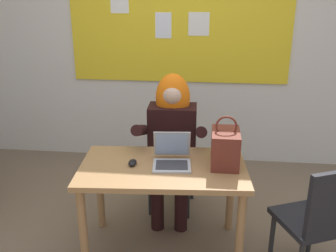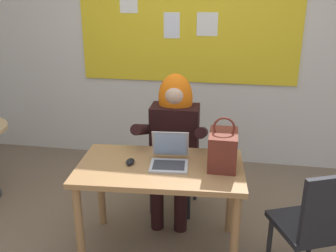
% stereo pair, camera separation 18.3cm
% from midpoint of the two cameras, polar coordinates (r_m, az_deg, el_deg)
% --- Properties ---
extents(wall_back_bulletin, '(5.50, 1.95, 2.95)m').
position_cam_midpoint_polar(wall_back_bulletin, '(4.30, 0.53, 13.81)').
color(wall_back_bulletin, silver).
rests_on(wall_back_bulletin, ground).
extents(desk_main, '(1.26, 0.78, 0.73)m').
position_cam_midpoint_polar(desk_main, '(2.85, -2.61, -7.82)').
color(desk_main, '#A37547').
rests_on(desk_main, ground).
extents(chair_at_desk, '(0.45, 0.45, 0.92)m').
position_cam_midpoint_polar(chair_at_desk, '(3.53, -0.65, -4.00)').
color(chair_at_desk, black).
rests_on(chair_at_desk, ground).
extents(person_costumed, '(0.60, 0.62, 1.27)m').
position_cam_midpoint_polar(person_costumed, '(3.32, -0.99, -1.25)').
color(person_costumed, black).
rests_on(person_costumed, ground).
extents(laptop, '(0.30, 0.32, 0.23)m').
position_cam_midpoint_polar(laptop, '(2.81, -1.28, -4.70)').
color(laptop, '#B7B7BC').
rests_on(laptop, desk_main).
extents(computer_mouse, '(0.06, 0.11, 0.03)m').
position_cam_midpoint_polar(computer_mouse, '(2.83, -7.18, -5.48)').
color(computer_mouse, black).
rests_on(computer_mouse, desk_main).
extents(handbag, '(0.20, 0.30, 0.38)m').
position_cam_midpoint_polar(handbag, '(2.78, 6.69, -3.26)').
color(handbag, maroon).
rests_on(handbag, desk_main).
extents(chair_extra_corner, '(0.55, 0.55, 0.90)m').
position_cam_midpoint_polar(chair_extra_corner, '(2.78, 19.84, -12.78)').
color(chair_extra_corner, black).
rests_on(chair_extra_corner, ground).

